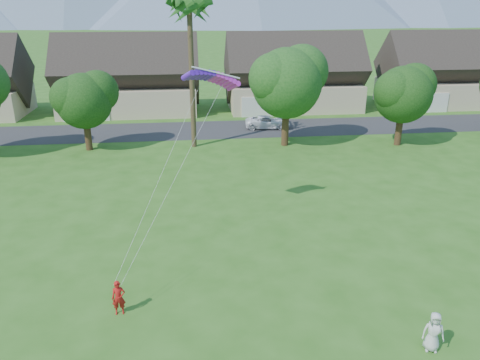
{
  "coord_description": "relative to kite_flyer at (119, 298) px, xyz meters",
  "views": [
    {
      "loc": [
        -2.37,
        -11.25,
        12.03
      ],
      "look_at": [
        0.0,
        10.0,
        3.8
      ],
      "focal_mm": 35.0,
      "sensor_mm": 36.0,
      "label": 1
    }
  ],
  "objects": [
    {
      "name": "street",
      "position": [
        5.5,
        28.83,
        -0.75
      ],
      "size": [
        90.0,
        7.0,
        0.01
      ],
      "primitive_type": "cube",
      "color": "#2D2D30",
      "rests_on": "ground"
    },
    {
      "name": "kite_flyer",
      "position": [
        0.0,
        0.0,
        0.0
      ],
      "size": [
        0.58,
        0.41,
        1.5
      ],
      "primitive_type": "imported",
      "rotation": [
        0.0,
        0.0,
        0.09
      ],
      "color": "#B11814",
      "rests_on": "ground"
    },
    {
      "name": "watcher",
      "position": [
        11.65,
        -3.45,
        0.04
      ],
      "size": [
        0.89,
        0.71,
        1.58
      ],
      "primitive_type": "imported",
      "rotation": [
        0.0,
        0.0,
        -0.3
      ],
      "color": "silver",
      "rests_on": "ground"
    },
    {
      "name": "parked_car",
      "position": [
        10.97,
        28.83,
        -0.13
      ],
      "size": [
        4.67,
        2.52,
        1.25
      ],
      "primitive_type": "imported",
      "rotation": [
        0.0,
        0.0,
        1.47
      ],
      "color": "white",
      "rests_on": "ground"
    },
    {
      "name": "houses_row",
      "position": [
        5.99,
        37.82,
        2.69
      ],
      "size": [
        72.75,
        8.19,
        8.86
      ],
      "color": "beige",
      "rests_on": "ground"
    },
    {
      "name": "tree_row",
      "position": [
        4.36,
        22.74,
        4.14
      ],
      "size": [
        62.27,
        6.67,
        8.45
      ],
      "color": "#47301C",
      "rests_on": "ground"
    },
    {
      "name": "fan_palm",
      "position": [
        3.5,
        23.33,
        11.05
      ],
      "size": [
        3.0,
        3.0,
        13.8
      ],
      "color": "#4C3D26",
      "rests_on": "ground"
    },
    {
      "name": "parafoil_kite",
      "position": [
        4.39,
        8.24,
        7.59
      ],
      "size": [
        3.22,
        1.49,
        0.5
      ],
      "rotation": [
        0.0,
        0.0,
        0.4
      ],
      "color": "#5619BD",
      "rests_on": "ground"
    }
  ]
}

